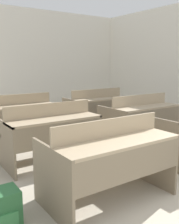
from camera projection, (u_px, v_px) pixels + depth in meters
The scene contains 7 objects.
wall_back at pixel (14, 62), 7.07m from camera, with size 6.78×0.06×2.88m.
bench_front_left at pixel (110, 157), 2.64m from camera, with size 1.29×0.77×0.85m.
bench_second_left at pixel (50, 130), 3.68m from camera, with size 1.29×0.77×0.85m.
bench_second_right at pixel (140, 116), 4.68m from camera, with size 1.29×0.77×0.85m.
bench_third_left at pixel (17, 116), 4.74m from camera, with size 1.29×0.77×0.85m.
bench_third_right at pixel (97, 107), 5.74m from camera, with size 1.29×0.77×0.85m.
schoolbag at pixel (0, 209), 2.22m from camera, with size 0.32×0.26×0.33m.
Camera 1 is at (-2.39, -0.61, 1.38)m, focal length 42.00 mm.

